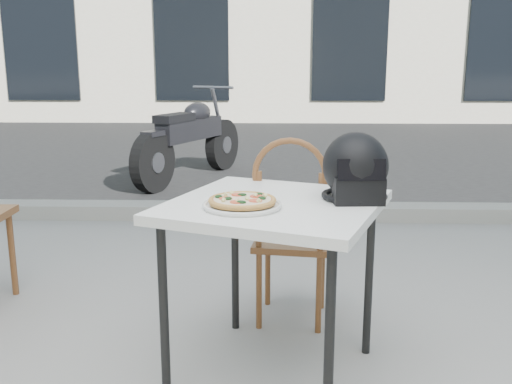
{
  "coord_description": "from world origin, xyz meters",
  "views": [
    {
      "loc": [
        0.07,
        -1.66,
        1.27
      ],
      "look_at": [
        0.0,
        0.47,
        0.79
      ],
      "focal_mm": 40.0,
      "sensor_mm": 36.0,
      "label": 1
    }
  ],
  "objects_px": {
    "cafe_table_main": "(274,218)",
    "plate": "(242,205)",
    "motorcycle": "(191,140)",
    "helmet": "(356,170)",
    "cafe_chair_main": "(291,222)",
    "pizza": "(242,200)"
  },
  "relations": [
    {
      "from": "cafe_table_main",
      "to": "cafe_chair_main",
      "type": "distance_m",
      "value": 0.51
    },
    {
      "from": "pizza",
      "to": "cafe_table_main",
      "type": "bearing_deg",
      "value": 41.63
    },
    {
      "from": "cafe_table_main",
      "to": "plate",
      "type": "relative_size",
      "value": 2.7
    },
    {
      "from": "plate",
      "to": "helmet",
      "type": "height_order",
      "value": "helmet"
    },
    {
      "from": "plate",
      "to": "helmet",
      "type": "relative_size",
      "value": 1.31
    },
    {
      "from": "pizza",
      "to": "cafe_chair_main",
      "type": "height_order",
      "value": "cafe_chair_main"
    },
    {
      "from": "motorcycle",
      "to": "helmet",
      "type": "bearing_deg",
      "value": -49.11
    },
    {
      "from": "helmet",
      "to": "motorcycle",
      "type": "height_order",
      "value": "motorcycle"
    },
    {
      "from": "cafe_table_main",
      "to": "motorcycle",
      "type": "xyz_separation_m",
      "value": [
        -0.92,
        4.11,
        -0.23
      ]
    },
    {
      "from": "cafe_table_main",
      "to": "motorcycle",
      "type": "bearing_deg",
      "value": 102.65
    },
    {
      "from": "plate",
      "to": "helmet",
      "type": "bearing_deg",
      "value": 18.87
    },
    {
      "from": "helmet",
      "to": "plate",
      "type": "bearing_deg",
      "value": -164.28
    },
    {
      "from": "cafe_chair_main",
      "to": "motorcycle",
      "type": "bearing_deg",
      "value": -66.64
    },
    {
      "from": "plate",
      "to": "motorcycle",
      "type": "relative_size",
      "value": 0.19
    },
    {
      "from": "cafe_table_main",
      "to": "plate",
      "type": "height_order",
      "value": "plate"
    },
    {
      "from": "plate",
      "to": "motorcycle",
      "type": "bearing_deg",
      "value": 100.75
    },
    {
      "from": "cafe_chair_main",
      "to": "helmet",
      "type": "bearing_deg",
      "value": 126.54
    },
    {
      "from": "plate",
      "to": "cafe_chair_main",
      "type": "xyz_separation_m",
      "value": [
        0.2,
        0.58,
        -0.23
      ]
    },
    {
      "from": "cafe_table_main",
      "to": "plate",
      "type": "bearing_deg",
      "value": -138.31
    },
    {
      "from": "helmet",
      "to": "cafe_chair_main",
      "type": "xyz_separation_m",
      "value": [
        -0.24,
        0.43,
        -0.34
      ]
    },
    {
      "from": "helmet",
      "to": "cafe_chair_main",
      "type": "relative_size",
      "value": 0.3
    },
    {
      "from": "cafe_chair_main",
      "to": "motorcycle",
      "type": "distance_m",
      "value": 3.77
    }
  ]
}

